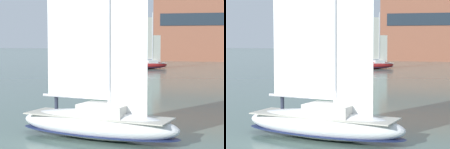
# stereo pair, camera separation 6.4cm
# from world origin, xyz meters

# --- Properties ---
(ground_plane) EXTENTS (400.00, 400.00, 0.00)m
(ground_plane) POSITION_xyz_m (0.00, 0.00, 0.00)
(ground_plane) COLOR slate
(waterfront_building) EXTENTS (33.07, 18.31, 18.15)m
(waterfront_building) POSITION_xyz_m (5.41, 88.21, 9.11)
(waterfront_building) COLOR brown
(waterfront_building) RESTS_ON ground
(tree_shore_left) EXTENTS (6.02, 6.02, 12.40)m
(tree_shore_left) POSITION_xyz_m (-25.22, 84.41, 8.68)
(tree_shore_left) COLOR #4C3828
(tree_shore_left) RESTS_ON ground
(sailboat_main) EXTENTS (9.27, 4.09, 12.33)m
(sailboat_main) POSITION_xyz_m (0.01, -0.00, 0.99)
(sailboat_main) COLOR silver
(sailboat_main) RESTS_ON ground
(sailboat_moored_mid_channel) EXTENTS (6.61, 6.16, 9.73)m
(sailboat_moored_mid_channel) POSITION_xyz_m (-6.63, 53.04, 0.81)
(sailboat_moored_mid_channel) COLOR maroon
(sailboat_moored_mid_channel) RESTS_ON ground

